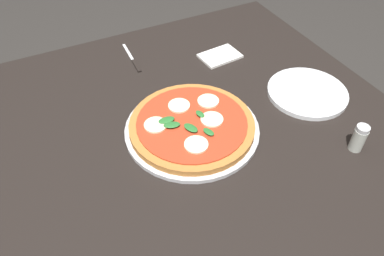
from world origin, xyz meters
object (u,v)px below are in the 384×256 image
at_px(knife, 133,61).
at_px(pepper_shaker, 359,138).
at_px(dining_table, 196,145).
at_px(plate_white, 307,92).
at_px(pizza, 192,124).
at_px(serving_tray, 192,129).
at_px(napkin, 220,56).

height_order(knife, pepper_shaker, pepper_shaker).
bearing_deg(pepper_shaker, dining_table, -41.04).
height_order(plate_white, pepper_shaker, pepper_shaker).
xyz_separation_m(pizza, knife, (0.03, -0.38, -0.02)).
height_order(dining_table, plate_white, plate_white).
distance_m(knife, pepper_shaker, 0.72).
relative_size(serving_tray, plate_white, 1.52).
distance_m(dining_table, pepper_shaker, 0.44).
xyz_separation_m(serving_tray, pizza, (0.00, -0.00, 0.02)).
bearing_deg(dining_table, napkin, -131.13).
xyz_separation_m(plate_white, pepper_shaker, (0.03, 0.23, 0.03)).
bearing_deg(pizza, pepper_shaker, 144.54).
distance_m(pizza, napkin, 0.37).
bearing_deg(dining_table, plate_white, 172.62).
bearing_deg(knife, pizza, 93.97).
height_order(pizza, plate_white, pizza).
relative_size(serving_tray, knife, 1.99).
bearing_deg(napkin, pizza, 48.28).
relative_size(dining_table, pepper_shaker, 14.51).
bearing_deg(knife, napkin, 158.72).
distance_m(serving_tray, knife, 0.38).
height_order(serving_tray, knife, serving_tray).
xyz_separation_m(serving_tray, knife, (0.03, -0.38, -0.00)).
height_order(dining_table, pizza, pizza).
xyz_separation_m(plate_white, knife, (0.40, -0.39, -0.00)).
xyz_separation_m(serving_tray, napkin, (-0.24, -0.27, -0.00)).
xyz_separation_m(napkin, pepper_shaker, (-0.10, 0.52, 0.03)).
relative_size(serving_tray, pepper_shaker, 4.69).
xyz_separation_m(dining_table, knife, (0.06, -0.35, 0.10)).
height_order(serving_tray, pepper_shaker, pepper_shaker).
height_order(napkin, knife, napkin).
xyz_separation_m(dining_table, plate_white, (-0.35, 0.04, 0.11)).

